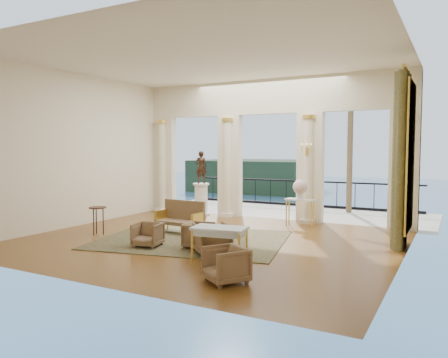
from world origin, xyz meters
The scene contains 23 objects.
floor centered at (0.00, 0.00, 0.00)m, with size 9.00×9.00×0.00m, color #4B2F11.
room_walls centered at (0.00, -1.12, 2.88)m, with size 9.00×9.00×9.00m.
arcade centered at (0.00, 3.82, 2.58)m, with size 9.00×0.56×4.50m.
terrace centered at (0.00, 5.80, -0.05)m, with size 10.00×3.60×0.10m, color #BCB29F.
balustrade centered at (0.00, 7.40, 0.41)m, with size 9.00×0.06×1.03m.
palm_tree centered at (2.00, 6.60, 4.09)m, with size 2.00×2.00×4.50m.
headland centered at (-30.00, 70.00, -3.00)m, with size 22.00×18.00×6.00m, color black.
sea centered at (0.00, 60.00, -6.00)m, with size 160.00×160.00×0.00m, color #2A6289.
curtain centered at (4.28, 1.50, 2.02)m, with size 0.33×1.40×4.09m.
window_frame centered at (4.47, 1.50, 2.10)m, with size 0.04×1.60×3.40m, color #E3BE4A.
wall_sconce centered at (1.40, 3.51, 2.23)m, with size 0.30×0.11×0.33m.
rug centered at (-0.39, -0.13, 0.01)m, with size 4.53×3.52×0.02m, color #2D321A.
armchair_a centered at (-0.90, -1.26, 0.31)m, with size 0.61×0.57×0.63m, color #4C3921.
armchair_b centered at (1.99, -2.80, 0.34)m, with size 0.66×0.62×0.68m, color #4C3921.
armchair_c centered at (0.78, -1.15, 0.37)m, with size 0.72×0.67×0.74m, color #4C3921.
armchair_d centered at (0.21, -0.78, 0.32)m, with size 0.63×0.59×0.65m, color #4C3921.
settee centered at (-1.18, 0.55, 0.43)m, with size 1.34×0.62×0.87m.
game_table centered at (1.31, -1.78, 0.66)m, with size 1.15×0.74×0.74m.
pedestal centered at (-2.34, 3.50, 0.53)m, with size 0.60×0.60×1.10m.
statue centered at (-2.34, 3.50, 1.66)m, with size 0.40×0.26×1.11m, color #301E15.
console_table centered at (1.35, 3.05, 0.67)m, with size 0.89×0.45×0.81m.
urn centered at (1.35, 3.05, 1.13)m, with size 0.43×0.43×0.57m.
side_table centered at (-2.99, -0.73, 0.64)m, with size 0.46×0.46×0.74m.
Camera 1 is at (5.45, -9.27, 2.29)m, focal length 35.00 mm.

